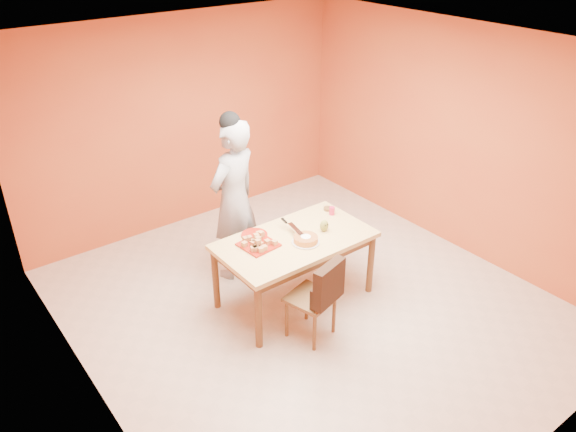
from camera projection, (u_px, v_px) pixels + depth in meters
floor at (309, 305)px, 6.02m from camera, size 5.00×5.00×0.00m
ceiling at (314, 48)px, 4.72m from camera, size 5.00×5.00×0.00m
wall_back at (186, 123)px, 7.11m from camera, size 4.50×0.00×4.50m
wall_left at (78, 274)px, 4.17m from camera, size 0.00×5.00×5.00m
wall_right at (459, 140)px, 6.57m from camera, size 0.00×5.00×5.00m
dining_table at (295, 246)px, 5.80m from camera, size 1.60×0.90×0.76m
dining_chair at (312, 297)px, 5.38m from camera, size 0.51×0.57×0.90m
pastry_pile at (258, 240)px, 5.60m from camera, size 0.30×0.30×0.10m
person at (234, 200)px, 6.14m from camera, size 0.78×0.63×1.86m
pastry_platter at (258, 245)px, 5.63m from camera, size 0.37×0.37×0.02m
red_dinner_plate at (254, 235)px, 5.81m from camera, size 0.32×0.32×0.02m
white_cake_plate at (306, 242)px, 5.68m from camera, size 0.35×0.35×0.01m
sponge_cake at (306, 239)px, 5.67m from camera, size 0.33×0.33×0.06m
cake_server at (296, 229)px, 5.78m from camera, size 0.11×0.28×0.01m
egg_ornament at (324, 226)px, 5.86m from camera, size 0.11×0.09×0.13m
magenta_glass at (332, 211)px, 6.19m from camera, size 0.06×0.06×0.09m
checker_tin at (328, 209)px, 6.30m from camera, size 0.10×0.10×0.03m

